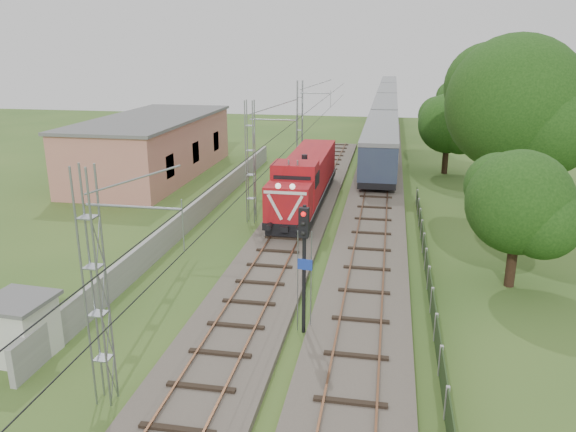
% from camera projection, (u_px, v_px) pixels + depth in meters
% --- Properties ---
extents(ground, '(140.00, 140.00, 0.00)m').
position_uv_depth(ground, '(252.00, 303.00, 25.71)').
color(ground, '#325520').
rests_on(ground, ground).
extents(track_main, '(4.20, 70.00, 0.45)m').
position_uv_depth(track_main, '(281.00, 247.00, 32.24)').
color(track_main, '#6B6054').
rests_on(track_main, ground).
extents(track_side, '(4.20, 80.00, 0.45)m').
position_uv_depth(track_side, '(376.00, 194.00, 43.61)').
color(track_side, '#6B6054').
rests_on(track_side, ground).
extents(catenary, '(3.31, 70.00, 8.00)m').
position_uv_depth(catenary, '(251.00, 162.00, 36.31)').
color(catenary, gray).
rests_on(catenary, ground).
extents(boundary_wall, '(0.25, 40.00, 1.50)m').
position_uv_depth(boundary_wall, '(201.00, 208.00, 37.89)').
color(boundary_wall, '#9E9E99').
rests_on(boundary_wall, ground).
extents(station_building, '(8.40, 20.40, 5.22)m').
position_uv_depth(station_building, '(153.00, 146.00, 50.07)').
color(station_building, '#BB7164').
rests_on(station_building, ground).
extents(fence, '(0.12, 32.00, 1.20)m').
position_uv_depth(fence, '(429.00, 278.00, 26.99)').
color(fence, black).
rests_on(fence, ground).
extents(locomotive, '(2.81, 16.04, 4.07)m').
position_uv_depth(locomotive, '(305.00, 179.00, 40.13)').
color(locomotive, black).
rests_on(locomotive, ground).
extents(coach_rake, '(3.09, 92.33, 3.58)m').
position_uv_depth(coach_rake, '(386.00, 104.00, 85.84)').
color(coach_rake, black).
rests_on(coach_rake, ground).
extents(signal_post, '(0.60, 0.47, 5.45)m').
position_uv_depth(signal_post, '(304.00, 248.00, 21.94)').
color(signal_post, black).
rests_on(signal_post, ground).
extents(relay_hut, '(2.48, 2.48, 2.41)m').
position_uv_depth(relay_hut, '(21.00, 328.00, 20.94)').
color(relay_hut, silver).
rests_on(relay_hut, ground).
extents(tree_a, '(5.20, 4.95, 6.74)m').
position_uv_depth(tree_a, '(520.00, 204.00, 26.29)').
color(tree_a, '#3B2618').
rests_on(tree_a, ground).
extents(tree_b, '(9.34, 8.90, 12.11)m').
position_uv_depth(tree_b, '(517.00, 105.00, 36.33)').
color(tree_b, '#3B2618').
rests_on(tree_b, ground).
extents(tree_c, '(5.57, 5.30, 7.22)m').
position_uv_depth(tree_c, '(449.00, 124.00, 50.05)').
color(tree_c, '#3B2618').
rests_on(tree_c, ground).
extents(tree_d, '(5.79, 5.51, 7.50)m').
position_uv_depth(tree_d, '(461.00, 103.00, 66.04)').
color(tree_d, '#3B2618').
rests_on(tree_d, ground).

